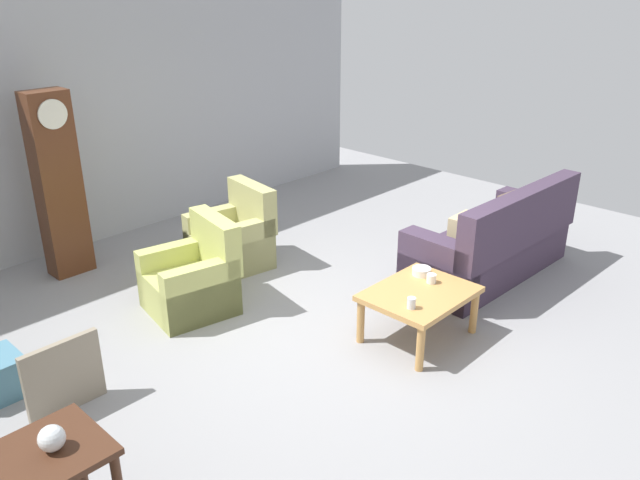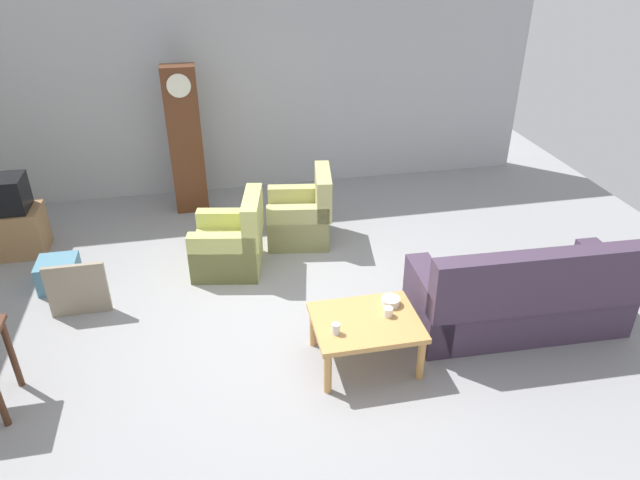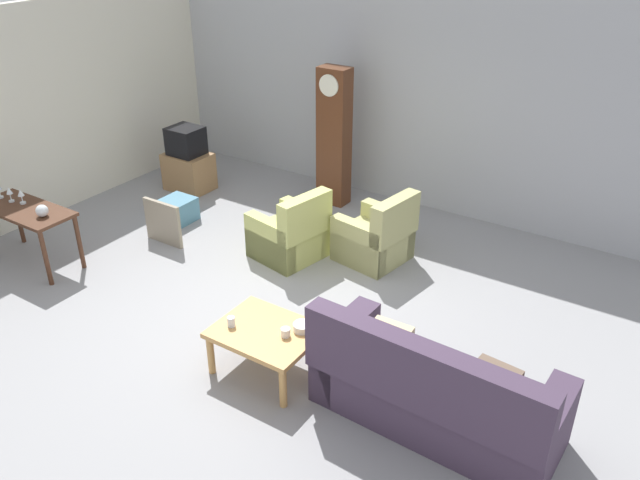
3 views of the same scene
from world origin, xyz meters
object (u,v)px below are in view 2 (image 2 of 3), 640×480
(armchair_olive_far, at_px, (302,217))
(framed_picture_leaning, at_px, (78,290))
(grandfather_clock, at_px, (186,141))
(cup_white_porcelain, at_px, (388,312))
(storage_box_blue, at_px, (59,274))
(coffee_table_wood, at_px, (366,326))
(bowl_white_stacked, at_px, (391,301))
(couch_floral, at_px, (520,298))
(cup_blue_rimmed, at_px, (336,329))
(armchair_olive_near, at_px, (231,245))
(tv_crt, at_px, (4,194))
(tv_stand_cabinet, at_px, (15,231))

(armchair_olive_far, relative_size, framed_picture_leaning, 1.53)
(grandfather_clock, distance_m, cup_white_porcelain, 4.03)
(cup_white_porcelain, bearing_deg, storage_box_blue, 149.77)
(coffee_table_wood, distance_m, grandfather_clock, 3.98)
(framed_picture_leaning, height_order, bowl_white_stacked, framed_picture_leaning)
(cup_white_porcelain, bearing_deg, armchair_olive_far, 98.63)
(cup_white_porcelain, relative_size, bowl_white_stacked, 0.50)
(couch_floral, height_order, cup_blue_rimmed, couch_floral)
(armchair_olive_far, bearing_deg, cup_white_porcelain, -81.37)
(couch_floral, bearing_deg, coffee_table_wood, -173.74)
(couch_floral, relative_size, armchair_olive_near, 2.31)
(armchair_olive_far, xyz_separation_m, grandfather_clock, (-1.37, 1.19, 0.70))
(coffee_table_wood, xyz_separation_m, grandfather_clock, (-1.52, 3.62, 0.61))
(armchair_olive_near, height_order, cup_blue_rimmed, armchair_olive_near)
(coffee_table_wood, relative_size, tv_crt, 2.00)
(bowl_white_stacked, bearing_deg, tv_stand_cabinet, 146.33)
(tv_crt, relative_size, cup_blue_rimmed, 4.83)
(tv_stand_cabinet, height_order, cup_white_porcelain, tv_stand_cabinet)
(armchair_olive_near, xyz_separation_m, tv_crt, (-2.56, 0.89, 0.48))
(grandfather_clock, xyz_separation_m, tv_stand_cabinet, (-2.12, -0.82, -0.72))
(armchair_olive_near, distance_m, coffee_table_wood, 2.20)
(grandfather_clock, xyz_separation_m, tv_crt, (-2.12, -0.82, -0.22))
(armchair_olive_near, height_order, tv_stand_cabinet, armchair_olive_near)
(cup_white_porcelain, bearing_deg, coffee_table_wood, -173.46)
(cup_white_porcelain, bearing_deg, tv_crt, 144.20)
(grandfather_clock, xyz_separation_m, framed_picture_leaning, (-1.18, -2.31, -0.71))
(cup_blue_rimmed, bearing_deg, storage_box_blue, 143.07)
(tv_crt, height_order, storage_box_blue, tv_crt)
(couch_floral, relative_size, tv_crt, 4.44)
(grandfather_clock, relative_size, bowl_white_stacked, 11.31)
(couch_floral, xyz_separation_m, tv_crt, (-5.28, 2.63, 0.43))
(armchair_olive_near, xyz_separation_m, storage_box_blue, (-1.92, -0.01, -0.14))
(framed_picture_leaning, bearing_deg, tv_crt, 122.41)
(grandfather_clock, bearing_deg, cup_blue_rimmed, -72.11)
(tv_stand_cabinet, height_order, storage_box_blue, tv_stand_cabinet)
(armchair_olive_near, relative_size, coffee_table_wood, 0.96)
(tv_stand_cabinet, distance_m, cup_blue_rimmed, 4.45)
(armchair_olive_far, bearing_deg, framed_picture_leaning, -156.17)
(armchair_olive_far, relative_size, cup_white_porcelain, 10.37)
(couch_floral, xyz_separation_m, tv_stand_cabinet, (-5.28, 2.63, -0.06))
(tv_crt, relative_size, storage_box_blue, 1.14)
(tv_stand_cabinet, relative_size, storage_box_blue, 1.61)
(armchair_olive_near, relative_size, tv_crt, 1.92)
(grandfather_clock, height_order, storage_box_blue, grandfather_clock)
(tv_stand_cabinet, xyz_separation_m, bowl_white_stacked, (3.93, -2.62, 0.22))
(cup_white_porcelain, bearing_deg, tv_stand_cabinet, 144.20)
(armchair_olive_near, bearing_deg, cup_white_porcelain, -55.54)
(grandfather_clock, distance_m, framed_picture_leaning, 2.69)
(framed_picture_leaning, xyz_separation_m, cup_white_porcelain, (2.91, -1.29, 0.22))
(armchair_olive_near, xyz_separation_m, bowl_white_stacked, (1.37, -1.73, 0.20))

